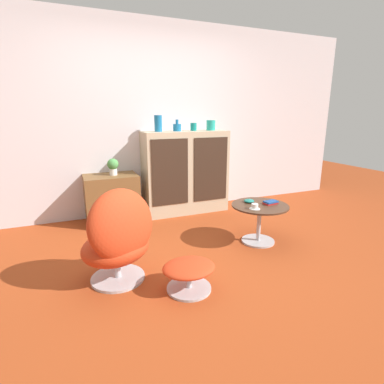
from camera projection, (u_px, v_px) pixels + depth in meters
name	position (u px, v px, depth m)	size (l,w,h in m)	color
ground_plane	(202.00, 260.00, 2.94)	(12.00, 12.00, 0.00)	#9E3D19
wall_back	(152.00, 120.00, 4.14)	(6.40, 0.06, 2.60)	silver
sideboard	(185.00, 172.00, 4.26)	(1.19, 0.43, 1.16)	tan
tv_console	(112.00, 198.00, 3.93)	(0.67, 0.47, 0.62)	brown
egg_chair	(119.00, 237.00, 2.47)	(0.76, 0.73, 0.85)	#B7B7BC
ottoman	(189.00, 271.00, 2.42)	(0.43, 0.37, 0.24)	#B7B7BC
coffee_table	(259.00, 216.00, 3.28)	(0.62, 0.62, 0.43)	#B7B7BC
vase_leftmost	(158.00, 123.00, 3.95)	(0.10, 0.10, 0.21)	#196699
vase_inner_left	(177.00, 127.00, 4.06)	(0.11, 0.11, 0.15)	#196699
vase_inner_right	(194.00, 127.00, 4.15)	(0.09, 0.09, 0.11)	#147A75
vase_rightmost	(211.00, 125.00, 4.25)	(0.13, 0.13, 0.14)	teal
potted_plant	(113.00, 166.00, 3.83)	(0.14, 0.14, 0.21)	silver
teacup	(255.00, 207.00, 3.11)	(0.11, 0.11, 0.06)	white
book_stack	(271.00, 202.00, 3.28)	(0.16, 0.11, 0.03)	red
bowl	(249.00, 201.00, 3.33)	(0.11, 0.11, 0.04)	#1E7A70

